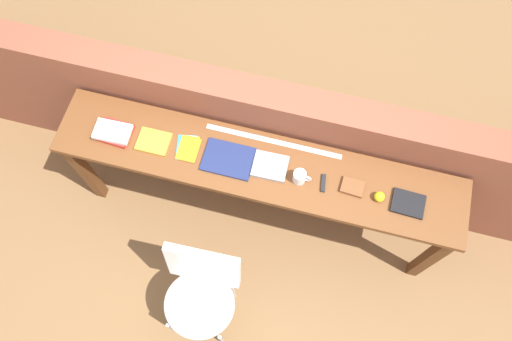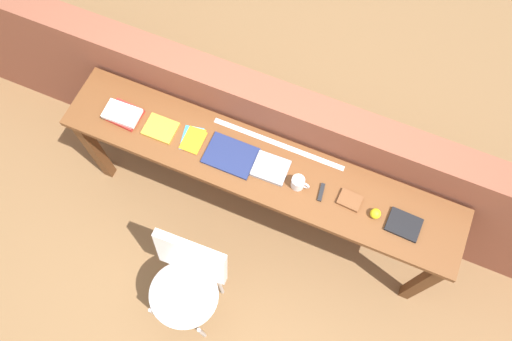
% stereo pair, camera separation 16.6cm
% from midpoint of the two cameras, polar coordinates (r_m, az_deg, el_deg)
% --- Properties ---
extents(ground_plane, '(40.00, 40.00, 0.00)m').
position_cam_midpoint_polar(ground_plane, '(3.71, -0.23, -8.76)').
color(ground_plane, brown).
extents(brick_wall_back, '(6.00, 0.20, 1.14)m').
position_cam_midpoint_polar(brick_wall_back, '(3.39, 3.99, 3.36)').
color(brick_wall_back, brown).
rests_on(brick_wall_back, ground).
extents(sideboard, '(2.50, 0.44, 0.88)m').
position_cam_midpoint_polar(sideboard, '(3.10, 1.90, -0.46)').
color(sideboard, brown).
rests_on(sideboard, ground).
extents(chair_white_moulded, '(0.46, 0.47, 0.89)m').
position_cam_midpoint_polar(chair_white_moulded, '(3.14, -6.41, -12.66)').
color(chair_white_moulded, white).
rests_on(chair_white_moulded, ground).
extents(book_stack_leftmost, '(0.22, 0.17, 0.05)m').
position_cam_midpoint_polar(book_stack_leftmost, '(3.17, -13.48, 6.18)').
color(book_stack_leftmost, red).
rests_on(book_stack_leftmost, sideboard).
extents(magazine_cycling, '(0.20, 0.16, 0.02)m').
position_cam_midpoint_polar(magazine_cycling, '(3.10, -9.36, 4.66)').
color(magazine_cycling, gold).
rests_on(magazine_cycling, sideboard).
extents(pamphlet_pile_colourful, '(0.15, 0.18, 0.01)m').
position_cam_midpoint_polar(pamphlet_pile_colourful, '(3.05, -5.68, 3.46)').
color(pamphlet_pile_colourful, '#3399D8').
rests_on(pamphlet_pile_colourful, sideboard).
extents(book_open_centre, '(0.30, 0.22, 0.02)m').
position_cam_midpoint_polar(book_open_centre, '(2.98, -1.33, 1.62)').
color(book_open_centre, navy).
rests_on(book_open_centre, sideboard).
extents(book_grey_hardcover, '(0.21, 0.17, 0.03)m').
position_cam_midpoint_polar(book_grey_hardcover, '(2.95, 3.30, 0.15)').
color(book_grey_hardcover, '#9E9EA3').
rests_on(book_grey_hardcover, sideboard).
extents(mug, '(0.11, 0.08, 0.09)m').
position_cam_midpoint_polar(mug, '(2.89, 6.50, -1.53)').
color(mug, white).
rests_on(mug, sideboard).
extents(multitool_folded, '(0.04, 0.11, 0.02)m').
position_cam_midpoint_polar(multitool_folded, '(2.93, 9.08, -2.58)').
color(multitool_folded, black).
rests_on(multitool_folded, sideboard).
extents(leather_journal_brown, '(0.14, 0.11, 0.02)m').
position_cam_midpoint_polar(leather_journal_brown, '(2.94, 12.27, -3.45)').
color(leather_journal_brown, brown).
rests_on(leather_journal_brown, sideboard).
extents(sports_ball_small, '(0.06, 0.06, 0.06)m').
position_cam_midpoint_polar(sports_ball_small, '(2.93, 15.09, -4.89)').
color(sports_ball_small, yellow).
rests_on(sports_ball_small, sideboard).
extents(book_repair_rightmost, '(0.19, 0.15, 0.02)m').
position_cam_midpoint_polar(book_repair_rightmost, '(2.97, 18.09, -6.02)').
color(book_repair_rightmost, black).
rests_on(book_repair_rightmost, sideboard).
extents(ruler_metal_back_edge, '(0.84, 0.03, 0.00)m').
position_cam_midpoint_polar(ruler_metal_back_edge, '(3.03, 4.11, 2.94)').
color(ruler_metal_back_edge, silver).
rests_on(ruler_metal_back_edge, sideboard).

